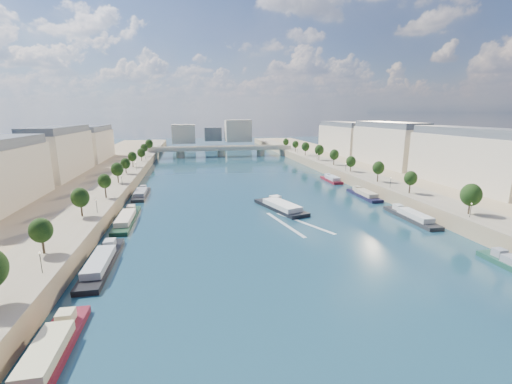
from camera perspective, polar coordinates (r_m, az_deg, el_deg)
name	(u,v)px	position (r m, az deg, el deg)	size (l,w,h in m)	color
ground	(253,197)	(141.05, -0.53, -0.89)	(700.00, 700.00, 0.00)	#0E313E
quay_left	(63,200)	(146.11, -29.52, -1.12)	(44.00, 520.00, 5.00)	#9E8460
quay_right	(410,185)	(168.77, 24.28, 1.13)	(44.00, 520.00, 5.00)	#9E8460
pave_left	(105,191)	(141.43, -23.88, 0.11)	(14.00, 520.00, 0.10)	gray
pave_right	(380,180)	(160.16, 19.97, 1.85)	(14.00, 520.00, 0.10)	gray
trees_left	(110,176)	(141.90, -23.12, 2.46)	(4.80, 268.80, 8.26)	#382B1E
trees_right	(365,165)	(166.84, 17.78, 4.33)	(4.80, 268.80, 8.26)	#382B1E
lamps_left	(111,189)	(130.34, -23.00, 0.40)	(0.36, 200.36, 4.28)	black
lamps_right	(365,173)	(161.72, 17.77, 3.10)	(0.36, 200.36, 4.28)	black
buildings_left	(33,159)	(159.49, -33.19, 4.61)	(16.00, 226.00, 23.20)	#C3B196
buildings_right	(422,150)	(184.00, 25.89, 6.28)	(16.00, 226.00, 23.20)	#C3B196
skyline	(217,132)	(355.78, -6.54, 9.86)	(79.00, 42.00, 22.00)	#C3B196
bridge	(221,150)	(275.61, -5.79, 6.97)	(112.00, 12.00, 8.15)	#C1B79E
tour_barge	(281,207)	(123.82, 4.12, -2.47)	(14.99, 26.90, 3.65)	black
wake	(294,223)	(108.79, 6.39, -5.23)	(15.46, 25.76, 0.04)	silver
moored_barges_left	(104,259)	(88.58, -24.00, -10.13)	(5.00, 155.39, 3.60)	#1A273B
moored_barges_right	(421,222)	(119.14, 25.86, -4.46)	(5.00, 158.72, 3.60)	black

